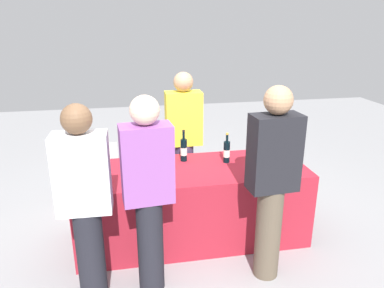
{
  "coord_description": "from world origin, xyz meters",
  "views": [
    {
      "loc": [
        -0.6,
        -3.21,
        2.13
      ],
      "look_at": [
        0.0,
        0.0,
        1.01
      ],
      "focal_mm": 34.17,
      "sensor_mm": 36.0,
      "label": 1
    }
  ],
  "objects_px": {
    "wine_bottle_1": "(156,156)",
    "server_pouring": "(184,138)",
    "wine_glass_1": "(254,162)",
    "wine_glass_2": "(262,162)",
    "guest_0": "(85,201)",
    "ice_bucket": "(269,153)",
    "wine_bottle_4": "(227,152)",
    "wine_glass_3": "(274,156)",
    "wine_glass_0": "(159,164)",
    "wine_bottle_0": "(136,156)",
    "wine_bottle_2": "(167,156)",
    "guest_1": "(148,191)",
    "guest_2": "(272,179)",
    "menu_board": "(94,172)",
    "wine_bottle_3": "(184,150)"
  },
  "relations": [
    {
      "from": "server_pouring",
      "to": "wine_glass_3",
      "type": "bearing_deg",
      "value": 136.99
    },
    {
      "from": "wine_bottle_4",
      "to": "menu_board",
      "type": "distance_m",
      "value": 1.77
    },
    {
      "from": "wine_bottle_1",
      "to": "server_pouring",
      "type": "height_order",
      "value": "server_pouring"
    },
    {
      "from": "wine_bottle_0",
      "to": "wine_glass_2",
      "type": "relative_size",
      "value": 2.45
    },
    {
      "from": "wine_bottle_0",
      "to": "server_pouring",
      "type": "bearing_deg",
      "value": 43.92
    },
    {
      "from": "wine_bottle_1",
      "to": "wine_glass_0",
      "type": "xyz_separation_m",
      "value": [
        0.01,
        -0.18,
        -0.01
      ]
    },
    {
      "from": "wine_bottle_1",
      "to": "wine_bottle_4",
      "type": "distance_m",
      "value": 0.71
    },
    {
      "from": "wine_bottle_4",
      "to": "wine_glass_3",
      "type": "relative_size",
      "value": 2.24
    },
    {
      "from": "server_pouring",
      "to": "guest_0",
      "type": "distance_m",
      "value": 1.67
    },
    {
      "from": "wine_glass_2",
      "to": "ice_bucket",
      "type": "relative_size",
      "value": 0.72
    },
    {
      "from": "guest_2",
      "to": "wine_glass_2",
      "type": "bearing_deg",
      "value": 73.54
    },
    {
      "from": "wine_bottle_3",
      "to": "guest_1",
      "type": "height_order",
      "value": "guest_1"
    },
    {
      "from": "wine_bottle_4",
      "to": "guest_2",
      "type": "bearing_deg",
      "value": -78.78
    },
    {
      "from": "wine_bottle_0",
      "to": "server_pouring",
      "type": "distance_m",
      "value": 0.77
    },
    {
      "from": "wine_glass_1",
      "to": "ice_bucket",
      "type": "xyz_separation_m",
      "value": [
        0.24,
        0.22,
        -0.01
      ]
    },
    {
      "from": "ice_bucket",
      "to": "menu_board",
      "type": "xyz_separation_m",
      "value": [
        -1.82,
        1.02,
        -0.5
      ]
    },
    {
      "from": "guest_1",
      "to": "wine_bottle_0",
      "type": "bearing_deg",
      "value": 89.16
    },
    {
      "from": "wine_glass_1",
      "to": "wine_glass_3",
      "type": "xyz_separation_m",
      "value": [
        0.24,
        0.12,
        -0.0
      ]
    },
    {
      "from": "wine_bottle_0",
      "to": "server_pouring",
      "type": "xyz_separation_m",
      "value": [
        0.55,
        0.53,
        -0.01
      ]
    },
    {
      "from": "wine_bottle_0",
      "to": "ice_bucket",
      "type": "relative_size",
      "value": 1.75
    },
    {
      "from": "ice_bucket",
      "to": "guest_2",
      "type": "xyz_separation_m",
      "value": [
        -0.27,
        -0.71,
        0.06
      ]
    },
    {
      "from": "guest_0",
      "to": "guest_2",
      "type": "height_order",
      "value": "guest_2"
    },
    {
      "from": "wine_glass_1",
      "to": "wine_glass_2",
      "type": "height_order",
      "value": "wine_glass_1"
    },
    {
      "from": "wine_bottle_1",
      "to": "server_pouring",
      "type": "bearing_deg",
      "value": 55.86
    },
    {
      "from": "wine_bottle_0",
      "to": "ice_bucket",
      "type": "xyz_separation_m",
      "value": [
        1.32,
        -0.09,
        -0.03
      ]
    },
    {
      "from": "ice_bucket",
      "to": "guest_2",
      "type": "bearing_deg",
      "value": -110.46
    },
    {
      "from": "wine_bottle_1",
      "to": "wine_bottle_2",
      "type": "height_order",
      "value": "wine_bottle_1"
    },
    {
      "from": "wine_bottle_4",
      "to": "wine_glass_0",
      "type": "relative_size",
      "value": 2.2
    },
    {
      "from": "guest_0",
      "to": "wine_bottle_1",
      "type": "bearing_deg",
      "value": 55.92
    },
    {
      "from": "wine_glass_3",
      "to": "ice_bucket",
      "type": "xyz_separation_m",
      "value": [
        -0.01,
        0.1,
        -0.0
      ]
    },
    {
      "from": "server_pouring",
      "to": "guest_1",
      "type": "height_order",
      "value": "guest_1"
    },
    {
      "from": "wine_glass_2",
      "to": "wine_bottle_4",
      "type": "bearing_deg",
      "value": 135.29
    },
    {
      "from": "wine_glass_0",
      "to": "guest_1",
      "type": "bearing_deg",
      "value": -103.32
    },
    {
      "from": "guest_1",
      "to": "wine_glass_0",
      "type": "bearing_deg",
      "value": 71.5
    },
    {
      "from": "wine_bottle_4",
      "to": "guest_1",
      "type": "distance_m",
      "value": 1.14
    },
    {
      "from": "wine_bottle_3",
      "to": "wine_glass_1",
      "type": "bearing_deg",
      "value": -34.3
    },
    {
      "from": "wine_glass_0",
      "to": "wine_glass_3",
      "type": "distance_m",
      "value": 1.13
    },
    {
      "from": "wine_bottle_0",
      "to": "wine_bottle_1",
      "type": "xyz_separation_m",
      "value": [
        0.19,
        -0.01,
        -0.01
      ]
    },
    {
      "from": "wine_glass_1",
      "to": "ice_bucket",
      "type": "relative_size",
      "value": 0.77
    },
    {
      "from": "wine_glass_3",
      "to": "guest_1",
      "type": "xyz_separation_m",
      "value": [
        -1.27,
        -0.6,
        0.03
      ]
    },
    {
      "from": "wine_glass_2",
      "to": "ice_bucket",
      "type": "xyz_separation_m",
      "value": [
        0.15,
        0.2,
        0.0
      ]
    },
    {
      "from": "wine_bottle_3",
      "to": "wine_bottle_0",
      "type": "bearing_deg",
      "value": -168.19
    },
    {
      "from": "wine_bottle_0",
      "to": "ice_bucket",
      "type": "height_order",
      "value": "wine_bottle_0"
    },
    {
      "from": "wine_bottle_4",
      "to": "menu_board",
      "type": "relative_size",
      "value": 0.44
    },
    {
      "from": "wine_glass_3",
      "to": "wine_bottle_3",
      "type": "bearing_deg",
      "value": 161.14
    },
    {
      "from": "wine_bottle_0",
      "to": "wine_bottle_2",
      "type": "height_order",
      "value": "wine_bottle_0"
    },
    {
      "from": "wine_bottle_0",
      "to": "wine_bottle_2",
      "type": "distance_m",
      "value": 0.3
    },
    {
      "from": "wine_bottle_4",
      "to": "server_pouring",
      "type": "relative_size",
      "value": 0.19
    },
    {
      "from": "wine_bottle_0",
      "to": "wine_bottle_1",
      "type": "relative_size",
      "value": 1.04
    },
    {
      "from": "wine_bottle_4",
      "to": "guest_1",
      "type": "height_order",
      "value": "guest_1"
    }
  ]
}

